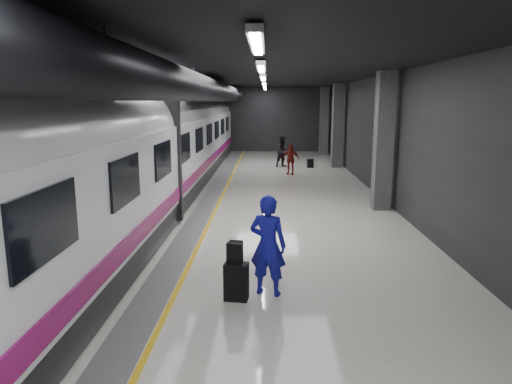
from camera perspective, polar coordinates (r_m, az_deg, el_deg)
ground at (r=13.49m, az=-1.86°, el=-3.96°), size 40.00×40.00×0.00m
platform_hall at (r=13.99m, az=-2.92°, el=11.23°), size 10.02×40.02×4.51m
train at (r=13.68m, az=-15.67°, el=4.67°), size 3.05×38.00×4.05m
traveler_main at (r=8.42m, az=1.50°, el=-6.68°), size 0.79×0.64×1.89m
suitcase_main at (r=8.39m, az=-2.48°, el=-11.12°), size 0.46×0.32×0.69m
shoulder_bag at (r=8.23m, az=-2.67°, el=-7.61°), size 0.30×0.19×0.38m
traveler_far_a at (r=25.15m, az=3.39°, el=5.11°), size 1.04×0.96×1.72m
traveler_far_b at (r=22.56m, az=4.32°, el=4.12°), size 0.94×0.56×1.50m
suitcase_far at (r=25.03m, az=6.80°, el=3.58°), size 0.37×0.30×0.47m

